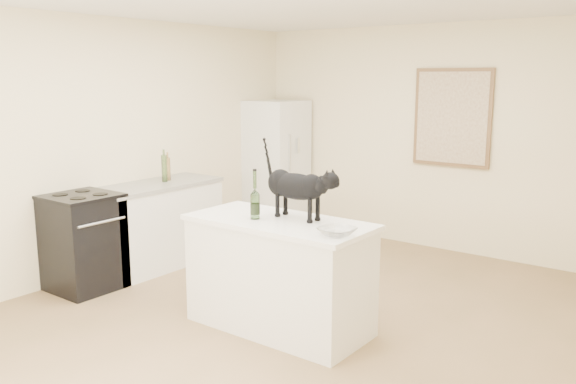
{
  "coord_description": "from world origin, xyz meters",
  "views": [
    {
      "loc": [
        2.92,
        -3.81,
        2.01
      ],
      "look_at": [
        0.15,
        -0.15,
        1.12
      ],
      "focal_mm": 37.41,
      "sensor_mm": 36.0,
      "label": 1
    }
  ],
  "objects_px": {
    "fridge": "(276,165)",
    "black_cat": "(296,190)",
    "glass_bowl": "(337,232)",
    "wine_bottle": "(255,197)",
    "stove": "(84,243)"
  },
  "relations": [
    {
      "from": "stove",
      "to": "fridge",
      "type": "relative_size",
      "value": 0.53
    },
    {
      "from": "stove",
      "to": "glass_bowl",
      "type": "distance_m",
      "value": 2.73
    },
    {
      "from": "fridge",
      "to": "glass_bowl",
      "type": "xyz_separation_m",
      "value": [
        2.68,
        -2.69,
        0.08
      ]
    },
    {
      "from": "wine_bottle",
      "to": "glass_bowl",
      "type": "xyz_separation_m",
      "value": [
        0.8,
        -0.05,
        -0.14
      ]
    },
    {
      "from": "glass_bowl",
      "to": "wine_bottle",
      "type": "bearing_deg",
      "value": 176.33
    },
    {
      "from": "stove",
      "to": "fridge",
      "type": "distance_m",
      "value": 2.98
    },
    {
      "from": "black_cat",
      "to": "glass_bowl",
      "type": "height_order",
      "value": "black_cat"
    },
    {
      "from": "fridge",
      "to": "glass_bowl",
      "type": "height_order",
      "value": "fridge"
    },
    {
      "from": "stove",
      "to": "wine_bottle",
      "type": "bearing_deg",
      "value": 9.25
    },
    {
      "from": "black_cat",
      "to": "fridge",
      "type": "bearing_deg",
      "value": 134.33
    },
    {
      "from": "fridge",
      "to": "black_cat",
      "type": "distance_m",
      "value": 3.25
    },
    {
      "from": "black_cat",
      "to": "wine_bottle",
      "type": "bearing_deg",
      "value": -136.92
    },
    {
      "from": "fridge",
      "to": "black_cat",
      "type": "height_order",
      "value": "fridge"
    },
    {
      "from": "stove",
      "to": "black_cat",
      "type": "distance_m",
      "value": 2.3
    },
    {
      "from": "fridge",
      "to": "black_cat",
      "type": "bearing_deg",
      "value": -48.79
    }
  ]
}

